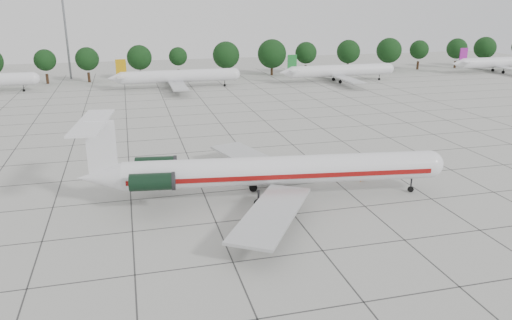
# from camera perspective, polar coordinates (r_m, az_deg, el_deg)

# --- Properties ---
(ground) EXTENTS (260.00, 260.00, 0.00)m
(ground) POSITION_cam_1_polar(r_m,az_deg,el_deg) (58.38, 1.77, -3.08)
(ground) COLOR #ADADA6
(ground) RESTS_ON ground
(apron_joints) EXTENTS (170.00, 170.00, 0.02)m
(apron_joints) POSITION_cam_1_polar(r_m,az_deg,el_deg) (72.11, -1.57, 1.09)
(apron_joints) COLOR #383838
(apron_joints) RESTS_ON ground
(main_airliner) EXTENTS (39.70, 31.05, 9.34)m
(main_airliner) POSITION_cam_1_polar(r_m,az_deg,el_deg) (53.74, 0.59, -1.22)
(main_airliner) COLOR silver
(main_airliner) RESTS_ON ground
(ground_crew) EXTENTS (0.79, 0.66, 1.83)m
(ground_crew) POSITION_cam_1_polar(r_m,az_deg,el_deg) (61.14, 12.03, -1.58)
(ground_crew) COLOR orange
(ground_crew) RESTS_ON ground
(bg_airliner_c) EXTENTS (28.24, 27.20, 7.40)m
(bg_airliner_c) POSITION_cam_1_polar(r_m,az_deg,el_deg) (123.70, -8.87, 9.42)
(bg_airliner_c) COLOR silver
(bg_airliner_c) RESTS_ON ground
(bg_airliner_d) EXTENTS (28.24, 27.20, 7.40)m
(bg_airliner_d) POSITION_cam_1_polar(r_m,az_deg,el_deg) (133.73, 9.59, 10.02)
(bg_airliner_d) COLOR silver
(bg_airliner_d) RESTS_ON ground
(bg_airliner_e) EXTENTS (28.24, 27.20, 7.40)m
(bg_airliner_e) POSITION_cam_1_polar(r_m,az_deg,el_deg) (166.12, 26.25, 9.97)
(bg_airliner_e) COLOR silver
(bg_airliner_e) RESTS_ON ground
(tree_line) EXTENTS (249.86, 8.44, 10.22)m
(tree_line) POSITION_cam_1_polar(r_m,az_deg,el_deg) (138.10, -13.18, 11.33)
(tree_line) COLOR #332114
(tree_line) RESTS_ON ground
(floodlight_mast) EXTENTS (1.60, 1.60, 25.45)m
(floodlight_mast) POSITION_cam_1_polar(r_m,az_deg,el_deg) (145.11, -20.99, 14.24)
(floodlight_mast) COLOR slate
(floodlight_mast) RESTS_ON ground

